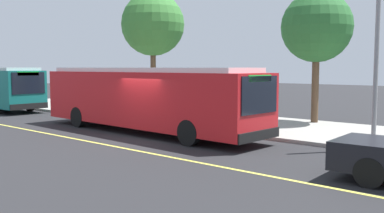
% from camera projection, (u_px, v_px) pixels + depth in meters
% --- Properties ---
extents(ground_plane, '(120.00, 120.00, 0.00)m').
position_uv_depth(ground_plane, '(147.00, 138.00, 18.15)').
color(ground_plane, '#232326').
extents(sidewalk_curb, '(44.00, 6.40, 0.15)m').
position_uv_depth(sidewalk_curb, '(231.00, 122.00, 22.63)').
color(sidewalk_curb, gray).
rests_on(sidewalk_curb, ground_plane).
extents(lane_stripe_center, '(36.00, 0.14, 0.01)m').
position_uv_depth(lane_stripe_center, '(104.00, 144.00, 16.50)').
color(lane_stripe_center, '#E0D64C').
rests_on(lane_stripe_center, ground_plane).
extents(transit_bus_main, '(12.60, 2.97, 2.95)m').
position_uv_depth(transit_bus_main, '(145.00, 97.00, 19.52)').
color(transit_bus_main, red).
rests_on(transit_bus_main, ground_plane).
extents(bus_shelter, '(2.90, 1.60, 2.48)m').
position_uv_depth(bus_shelter, '(193.00, 86.00, 24.16)').
color(bus_shelter, '#333338').
rests_on(bus_shelter, sidewalk_curb).
extents(waiting_bench, '(1.60, 0.48, 0.95)m').
position_uv_depth(waiting_bench, '(194.00, 109.00, 24.00)').
color(waiting_bench, brown).
rests_on(waiting_bench, sidewalk_curb).
extents(route_sign_post, '(0.44, 0.08, 2.80)m').
position_uv_depth(route_sign_post, '(204.00, 88.00, 20.62)').
color(route_sign_post, '#333338').
rests_on(route_sign_post, sidewalk_curb).
extents(pedestrian_commuter, '(0.24, 0.40, 1.69)m').
position_uv_depth(pedestrian_commuter, '(219.00, 106.00, 20.27)').
color(pedestrian_commuter, '#282D47').
rests_on(pedestrian_commuter, sidewalk_curb).
extents(street_tree_near_shelter, '(3.57, 3.57, 6.63)m').
position_uv_depth(street_tree_near_shelter, '(317.00, 28.00, 21.63)').
color(street_tree_near_shelter, brown).
rests_on(street_tree_near_shelter, sidewalk_curb).
extents(street_tree_upstreet, '(4.16, 4.16, 7.72)m').
position_uv_depth(street_tree_upstreet, '(153.00, 25.00, 28.23)').
color(street_tree_upstreet, brown).
rests_on(street_tree_upstreet, sidewalk_curb).
extents(utility_pole, '(0.16, 0.16, 6.40)m').
position_uv_depth(utility_pole, '(376.00, 56.00, 15.11)').
color(utility_pole, gray).
rests_on(utility_pole, sidewalk_curb).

